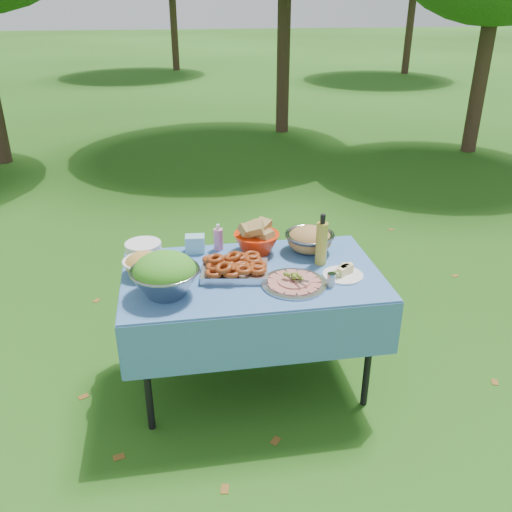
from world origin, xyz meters
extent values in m
plane|color=#173309|center=(0.00, 0.00, 0.00)|extent=(80.00, 80.00, 0.00)
cube|color=#7EBCF3|center=(0.00, 0.00, 0.38)|extent=(1.46, 0.86, 0.76)
cylinder|color=white|center=(-0.61, 0.31, 0.81)|extent=(0.22, 0.22, 0.10)
cube|color=#89CDDB|center=(-0.30, 0.34, 0.81)|extent=(0.12, 0.10, 0.11)
cylinder|color=pink|center=(-0.15, 0.35, 0.84)|extent=(0.07, 0.07, 0.17)
cube|color=silver|center=(-0.10, 0.00, 0.80)|extent=(0.41, 0.32, 0.09)
cylinder|color=#A1A4A7|center=(0.21, -0.17, 0.80)|extent=(0.41, 0.41, 0.08)
cylinder|color=#ABA438|center=(0.42, 0.06, 0.92)|extent=(0.09, 0.09, 0.31)
cylinder|color=white|center=(0.50, -0.11, 0.79)|extent=(0.30, 0.30, 0.06)
cylinder|color=silver|center=(0.40, -0.21, 0.80)|extent=(0.05, 0.05, 0.07)
camera|label=1|loc=(-0.42, -2.71, 2.19)|focal=38.00mm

